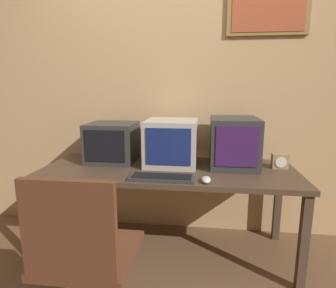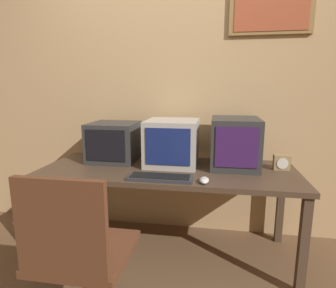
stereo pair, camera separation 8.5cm
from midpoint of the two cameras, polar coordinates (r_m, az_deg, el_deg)
wall_back at (r=2.54m, az=0.50°, el=11.11°), size 8.00×0.08×2.60m
desk at (r=2.18m, az=-1.13°, el=-6.65°), size 1.93×0.75×0.71m
monitor_left at (r=2.39m, az=-12.22°, el=0.36°), size 0.39×0.39×0.32m
monitor_center at (r=2.24m, az=-0.36°, el=0.34°), size 0.40×0.42×0.36m
monitor_right at (r=2.24m, az=12.15°, el=0.38°), size 0.36×0.44×0.38m
keyboard_main at (r=1.90m, az=-2.55°, el=-6.85°), size 0.43×0.16×0.03m
mouse_near_keyboard at (r=1.86m, az=6.43°, el=-7.22°), size 0.06×0.12×0.03m
desk_clock at (r=2.29m, az=20.79°, el=-3.30°), size 0.12×0.07×0.11m
office_chair at (r=1.61m, az=-17.78°, el=-23.49°), size 0.49×0.49×0.94m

